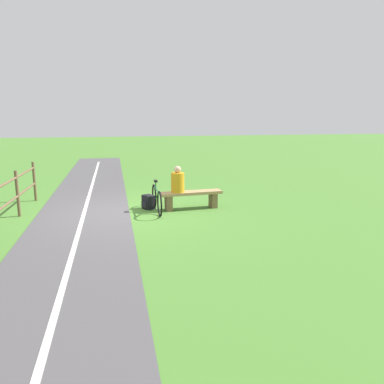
{
  "coord_description": "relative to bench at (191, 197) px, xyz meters",
  "views": [
    {
      "loc": [
        0.36,
        10.09,
        2.6
      ],
      "look_at": [
        -1.37,
        2.34,
        0.98
      ],
      "focal_mm": 34.74,
      "sensor_mm": 36.0,
      "label": 1
    }
  ],
  "objects": [
    {
      "name": "backpack",
      "position": [
        1.2,
        -0.27,
        -0.16
      ],
      "size": [
        0.4,
        0.43,
        0.39
      ],
      "rotation": [
        0.0,
        0.0,
        5.14
      ],
      "color": "black",
      "rests_on": "ground_plane"
    },
    {
      "name": "ground_plane",
      "position": [
        1.87,
        0.02,
        -0.35
      ],
      "size": [
        80.0,
        80.0,
        0.0
      ],
      "primitive_type": "plane",
      "color": "#477A2D"
    },
    {
      "name": "paved_path",
      "position": [
        3.02,
        4.02,
        -0.34
      ],
      "size": [
        2.82,
        36.02,
        0.02
      ],
      "primitive_type": "cube",
      "rotation": [
        0.0,
        0.0,
        -0.01
      ],
      "color": "#4C494C",
      "rests_on": "ground_plane"
    },
    {
      "name": "path_centre_line",
      "position": [
        3.02,
        4.02,
        -0.33
      ],
      "size": [
        0.44,
        32.0,
        0.0
      ],
      "primitive_type": "cube",
      "rotation": [
        0.0,
        0.0,
        -0.01
      ],
      "color": "silver",
      "rests_on": "paved_path"
    },
    {
      "name": "bicycle",
      "position": [
        1.01,
        0.14,
        0.02
      ],
      "size": [
        0.08,
        1.71,
        0.87
      ],
      "rotation": [
        0.0,
        0.0,
        1.59
      ],
      "color": "black",
      "rests_on": "ground_plane"
    },
    {
      "name": "bench",
      "position": [
        0.0,
        0.0,
        0.0
      ],
      "size": [
        1.79,
        0.52,
        0.51
      ],
      "rotation": [
        0.0,
        0.0,
        0.07
      ],
      "color": "#A88456",
      "rests_on": "ground_plane"
    },
    {
      "name": "person_seated",
      "position": [
        0.39,
        0.03,
        0.47
      ],
      "size": [
        0.4,
        0.4,
        0.74
      ],
      "rotation": [
        0.0,
        0.0,
        0.07
      ],
      "color": "orange",
      "rests_on": "bench"
    }
  ]
}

